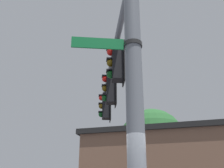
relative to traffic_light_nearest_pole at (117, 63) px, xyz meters
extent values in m
cylinder|color=slate|center=(-2.40, -0.08, -1.72)|extent=(0.31, 0.31, 6.63)
cylinder|color=slate|center=(1.02, 0.00, 0.78)|extent=(6.85, 0.33, 0.16)
cylinder|color=black|center=(0.00, -0.02, 0.61)|extent=(0.08, 0.08, 0.18)
cube|color=black|center=(0.00, -0.02, -0.01)|extent=(0.36, 0.30, 1.05)
sphere|color=red|center=(0.00, 0.17, 0.34)|extent=(0.22, 0.22, 0.22)
cube|color=black|center=(0.00, 0.19, 0.44)|extent=(0.24, 0.20, 0.03)
sphere|color=brown|center=(0.00, 0.17, -0.01)|extent=(0.22, 0.22, 0.22)
cube|color=black|center=(0.00, 0.19, 0.09)|extent=(0.24, 0.20, 0.03)
sphere|color=#0F4C19|center=(0.00, 0.17, -0.36)|extent=(0.22, 0.22, 0.22)
cube|color=black|center=(0.00, 0.19, -0.26)|extent=(0.24, 0.20, 0.03)
cube|color=black|center=(0.00, -0.19, -0.01)|extent=(0.54, 0.03, 1.22)
cylinder|color=black|center=(1.91, 0.03, 0.61)|extent=(0.08, 0.08, 0.18)
cube|color=black|center=(1.91, 0.03, -0.01)|extent=(0.36, 0.30, 1.05)
sphere|color=red|center=(1.91, 0.22, 0.34)|extent=(0.22, 0.22, 0.22)
cube|color=black|center=(1.91, 0.24, 0.44)|extent=(0.24, 0.20, 0.03)
sphere|color=brown|center=(1.91, 0.22, -0.01)|extent=(0.22, 0.22, 0.22)
cube|color=black|center=(1.91, 0.24, 0.09)|extent=(0.24, 0.20, 0.03)
sphere|color=#0F4C19|center=(1.91, 0.22, -0.36)|extent=(0.22, 0.22, 0.22)
cube|color=black|center=(1.91, 0.24, -0.26)|extent=(0.24, 0.20, 0.03)
cube|color=black|center=(1.91, -0.14, -0.01)|extent=(0.54, 0.03, 1.22)
cylinder|color=black|center=(3.83, 0.08, 0.61)|extent=(0.08, 0.08, 0.18)
cube|color=black|center=(3.83, 0.08, -0.01)|extent=(0.36, 0.30, 1.05)
sphere|color=red|center=(3.83, 0.26, 0.34)|extent=(0.22, 0.22, 0.22)
cube|color=black|center=(3.83, 0.28, 0.44)|extent=(0.24, 0.20, 0.03)
sphere|color=brown|center=(3.83, 0.26, -0.01)|extent=(0.22, 0.22, 0.22)
cube|color=black|center=(3.83, 0.28, 0.09)|extent=(0.24, 0.20, 0.03)
sphere|color=#0F4C19|center=(3.83, 0.26, -0.36)|extent=(0.22, 0.22, 0.22)
cube|color=black|center=(3.83, 0.28, -0.26)|extent=(0.24, 0.20, 0.03)
cube|color=black|center=(3.83, -0.09, -0.01)|extent=(0.54, 0.03, 1.22)
cube|color=#147238|center=(-2.42, 0.58, -0.84)|extent=(0.05, 0.97, 0.22)
cube|color=white|center=(-2.42, 0.58, -0.84)|extent=(0.03, 0.97, 0.04)
cylinder|color=#262626|center=(-2.40, -0.08, -0.84)|extent=(0.35, 0.35, 0.08)
cube|color=black|center=(10.91, -4.84, 0.15)|extent=(11.01, 12.69, 0.30)
sphere|color=#28602D|center=(13.47, -3.87, 0.54)|extent=(4.79, 4.79, 4.79)
camera|label=1|loc=(-6.97, 0.66, -3.56)|focal=45.32mm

